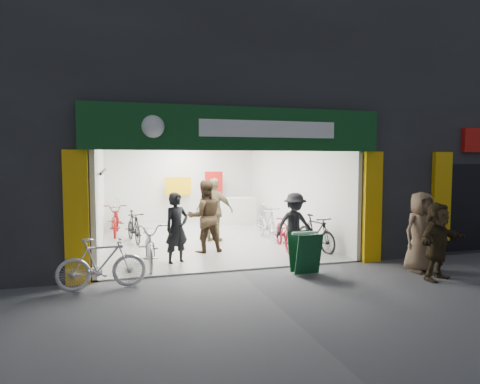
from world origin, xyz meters
name	(u,v)px	position (x,y,z in m)	size (l,w,h in m)	color
ground	(239,271)	(0.00, 0.00, 0.00)	(60.00, 60.00, 0.00)	#56565B
building	(223,101)	(0.91, 4.99, 4.31)	(17.00, 10.27, 8.00)	#232326
bike_left_front	(150,244)	(-1.80, 0.98, 0.52)	(0.68, 1.96, 1.03)	#A5A5A9
bike_left_midfront	(134,227)	(-2.02, 3.92, 0.47)	(0.44, 1.55, 0.93)	black
bike_left_midback	(116,219)	(-2.50, 5.34, 0.51)	(0.68, 1.96, 1.03)	maroon
bike_left_back	(116,214)	(-2.50, 6.76, 0.53)	(0.50, 1.76, 1.06)	silver
bike_right_front	(316,233)	(2.50, 1.34, 0.48)	(0.46, 1.61, 0.97)	black
bike_right_mid	(284,232)	(1.80, 1.81, 0.46)	(0.61, 1.76, 0.92)	maroon
bike_right_back	(267,223)	(1.80, 3.16, 0.54)	(0.50, 1.78, 1.07)	#ADACB1
parked_bike	(102,264)	(-2.80, -0.52, 0.49)	(0.46, 1.62, 0.97)	silver
customer_a	(177,229)	(-1.19, 1.01, 0.83)	(0.61, 0.40, 1.66)	black
customer_b	(205,217)	(-0.33, 1.98, 0.95)	(0.92, 0.72, 1.89)	#3E2D1C
customer_c	(295,225)	(1.75, 1.00, 0.80)	(1.03, 0.59, 1.59)	black
customer_d	(214,211)	(0.22, 3.25, 0.94)	(1.10, 0.46, 1.88)	olive
pedestrian_near	(421,232)	(3.74, -1.13, 0.86)	(0.84, 0.55, 1.73)	#7F644A
pedestrian_far	(437,241)	(3.64, -1.74, 0.78)	(1.45, 0.46, 1.56)	#392B1A
sandwich_board	(305,252)	(1.27, -0.60, 0.48)	(0.59, 0.61, 0.87)	#0F3D1F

